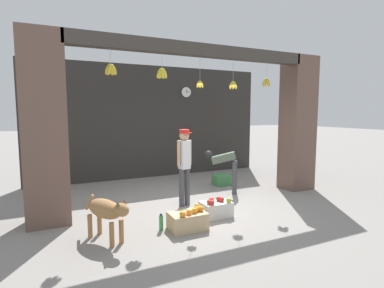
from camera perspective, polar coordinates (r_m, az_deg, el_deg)
name	(u,v)px	position (r m, az deg, el deg)	size (l,w,h in m)	color
ground_plane	(202,206)	(6.29, 1.88, -11.75)	(60.00, 60.00, 0.00)	gray
shop_back_wall	(153,122)	(8.96, -7.52, 4.18)	(6.96, 0.12, 3.27)	#2D2B28
shop_pillar_left	(45,130)	(5.63, -26.24, 2.49)	(0.70, 0.60, 3.27)	brown
shop_pillar_right	(297,124)	(7.92, 19.45, 3.64)	(0.70, 0.60, 3.27)	brown
storefront_awning	(199,52)	(6.20, 1.28, 17.06)	(5.06, 0.31, 0.87)	#3D3833
dog	(107,211)	(4.73, -15.94, -12.10)	(0.60, 0.96, 0.69)	#9E7042
shopkeeper	(184,162)	(6.10, -1.46, -3.40)	(0.34, 0.27, 1.58)	#424247
worker_stooping	(226,165)	(7.15, 6.47, -4.06)	(0.70, 0.56, 1.01)	#424247
fruit_crate_oranges	(188,220)	(5.09, -0.74, -14.25)	(0.60, 0.42, 0.37)	tan
fruit_crate_apples	(216,208)	(5.67, 4.61, -12.14)	(0.54, 0.38, 0.36)	silver
produce_box_green	(222,180)	(8.00, 5.67, -6.83)	(0.43, 0.32, 0.28)	#42844C
water_bottle	(161,223)	(5.07, -5.92, -14.69)	(0.07, 0.07, 0.28)	#38934C
wall_clock	(186,92)	(9.28, -1.11, 9.84)	(0.32, 0.03, 0.32)	black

